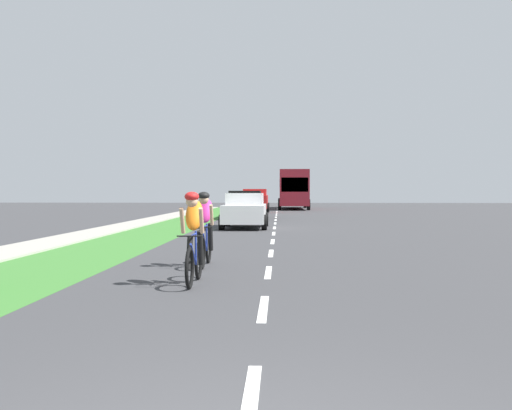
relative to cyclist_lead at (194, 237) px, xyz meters
name	(u,v)px	position (x,y,z in m)	size (l,w,h in m)	color
ground_plane	(274,231)	(1.24, 13.26, -0.81)	(120.00, 120.00, 0.00)	#38383A
grass_verge	(159,231)	(-3.40, 13.26, -0.81)	(2.70, 70.00, 0.01)	#38722D
sidewalk_concrete	(106,231)	(-5.57, 13.26, -0.81)	(1.63, 70.00, 0.10)	#9E998E
lane_markings_center	(275,225)	(1.24, 17.26, -0.81)	(0.12, 54.30, 0.01)	white
cyclist_lead	(194,237)	(0.00, 0.00, 0.00)	(0.42, 1.72, 1.58)	black
cyclist_trailing	(205,228)	(-0.11, 2.38, 0.00)	(0.42, 1.72, 1.58)	black
sedan_white	(245,210)	(-0.05, 15.39, -0.04)	(1.98, 4.30, 1.52)	silver
pickup_black	(246,205)	(-0.54, 24.37, 0.02)	(2.22, 5.10, 1.64)	black
suv_red	(255,200)	(-0.42, 34.55, 0.14)	(2.15, 4.70, 1.79)	red
bus_maroon	(293,188)	(2.72, 44.13, 1.17)	(2.78, 11.60, 3.48)	maroon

